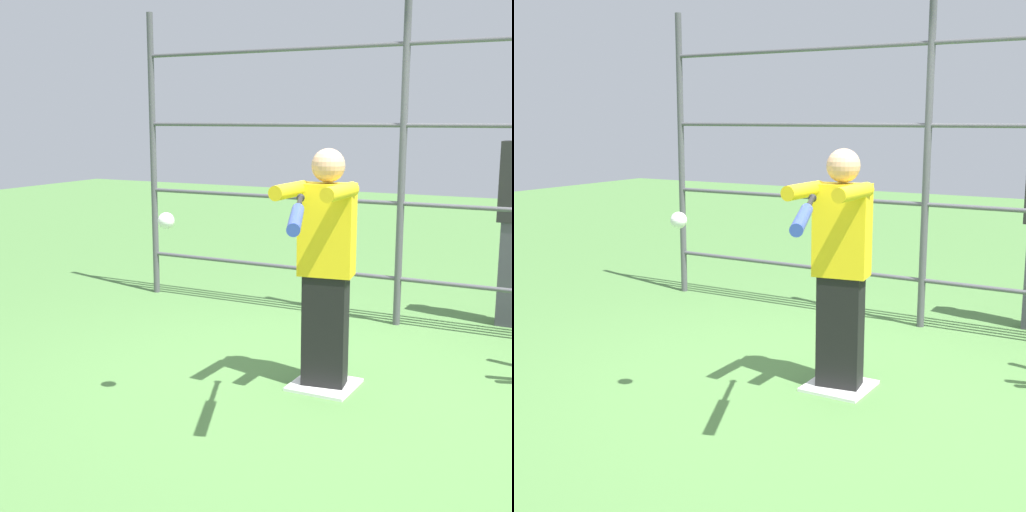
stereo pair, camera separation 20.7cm
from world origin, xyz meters
TOP-DOWN VIEW (x-y plane):
  - ground_plane at (0.00, 0.00)m, footprint 24.00×24.00m
  - home_plate at (0.00, 0.00)m, footprint 0.40×0.40m
  - fence_backstop at (0.00, -1.60)m, footprint 4.99×0.06m
  - batter at (0.00, 0.02)m, footprint 0.39×0.56m
  - baseball_bat_swinging at (-0.18, 0.86)m, footprint 0.35×0.78m
  - softball_in_flight at (0.68, 0.76)m, footprint 0.10×0.10m

SIDE VIEW (x-z plane):
  - ground_plane at x=0.00m, z-range 0.00..0.00m
  - home_plate at x=0.00m, z-range 0.00..0.02m
  - batter at x=0.00m, z-range 0.06..1.60m
  - softball_in_flight at x=0.68m, z-range 1.09..1.19m
  - baseball_bat_swinging at x=-0.18m, z-range 1.17..1.29m
  - fence_backstop at x=0.00m, z-range 0.00..2.69m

